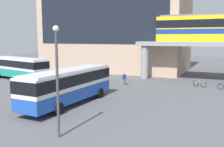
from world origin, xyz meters
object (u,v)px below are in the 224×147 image
at_px(bus_main, 69,83).
at_px(bicycle_silver, 200,84).
at_px(pedestrian_by_bike_rack, 124,79).
at_px(bus_secondary, 19,66).
at_px(station_building, 116,20).

distance_m(bus_main, bicycle_silver, 17.33).
xyz_separation_m(bus_main, bicycle_silver, (9.93, 14.11, -1.63)).
bearing_deg(bicycle_silver, pedestrian_by_bike_rack, -162.57).
relative_size(bicycle_silver, pedestrian_by_bike_rack, 1.06).
xyz_separation_m(bus_main, bus_secondary, (-14.84, 8.99, 0.00)).
xyz_separation_m(station_building, pedestrian_by_bike_rack, (8.00, -15.51, -8.77)).
bearing_deg(bus_main, bicycle_silver, 54.87).
bearing_deg(station_building, bus_main, -75.13).
relative_size(station_building, bus_main, 2.37).
bearing_deg(bus_main, station_building, 104.87).
bearing_deg(pedestrian_by_bike_rack, bicycle_silver, 17.43).
height_order(bus_main, bicycle_silver, bus_main).
bearing_deg(bicycle_silver, bus_secondary, -168.33).
distance_m(bus_secondary, pedestrian_by_bike_rack, 15.95).
distance_m(bus_main, pedestrian_by_bike_rack, 11.38).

